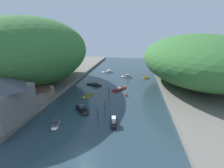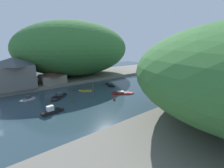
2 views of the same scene
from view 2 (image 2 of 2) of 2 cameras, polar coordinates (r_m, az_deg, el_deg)
water_surface at (r=44.55m, az=3.07°, el=-2.93°), size 130.00×130.00×0.00m
left_bank at (r=66.05m, az=-11.96°, el=2.96°), size 22.00×120.00×1.02m
hillside_left at (r=65.47m, az=-13.60°, el=12.92°), size 33.41×46.77×21.97m
waterfront_building at (r=52.62m, az=-33.09°, el=3.77°), size 10.50×10.50×9.01m
boathouse_shed at (r=54.82m, az=-21.76°, el=2.54°), size 7.38×8.31×3.75m
boat_white_cruiser at (r=52.38m, az=16.89°, el=-0.43°), size 4.46×2.57×1.38m
boat_small_dinghy at (r=43.21m, az=-29.65°, el=-4.95°), size 2.43×3.80×1.14m
boat_far_upstream at (r=42.76m, az=4.31°, el=-3.36°), size 4.96×6.24×0.76m
boat_moored_right at (r=51.55m, az=-0.93°, el=-0.13°), size 6.05×2.98×1.07m
boat_near_quay at (r=49.34m, az=25.38°, el=-2.39°), size 2.38×3.74×0.38m
boat_navy_launch at (r=41.24m, az=-19.75°, el=-4.62°), size 4.84×5.24×1.33m
boat_yellow_tender at (r=63.50m, az=13.70°, el=2.24°), size 5.80×4.03×1.08m
boat_open_rowboat at (r=45.80m, az=-10.35°, el=-2.39°), size 2.88×4.11×0.43m
boat_cabin_cruiser at (r=32.92m, az=-21.51°, el=-9.44°), size 1.87×4.80×1.71m
mooring_post_nearest at (r=35.60m, az=-23.21°, el=-5.73°), size 0.20×0.20×3.42m
mooring_post_second at (r=36.82m, az=-14.82°, el=-4.71°), size 0.20×0.20×3.00m
mooring_post_middle at (r=39.18m, az=-7.23°, el=-2.67°), size 0.26×0.26×3.65m
channel_buoy_near at (r=37.71m, az=0.87°, el=-5.56°), size 0.66×0.66×0.99m
channel_buoy_far at (r=46.56m, az=12.95°, el=-2.12°), size 0.54×0.54×0.81m
person_on_quay at (r=50.49m, az=-33.00°, el=-0.85°), size 0.31×0.42×1.69m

